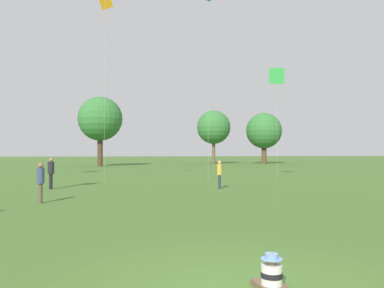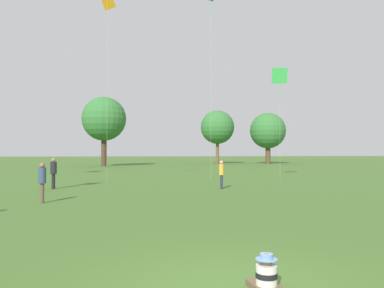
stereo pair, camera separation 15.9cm
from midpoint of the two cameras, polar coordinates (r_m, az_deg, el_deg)
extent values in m
cube|color=brown|center=(6.49, 11.63, -20.41)|extent=(0.49, 0.57, 0.10)
cylinder|color=silver|center=(6.35, 12.02, -18.92)|extent=(0.38, 0.38, 0.31)
cylinder|color=black|center=(6.35, 12.02, -18.92)|extent=(0.39, 0.39, 0.09)
sphere|color=brown|center=(6.28, 12.01, -16.84)|extent=(0.20, 0.20, 0.20)
cylinder|color=#6B8ED1|center=(6.28, 12.01, -16.79)|extent=(0.34, 0.34, 0.01)
cylinder|color=#6B8ED1|center=(6.26, 12.01, -16.44)|extent=(0.21, 0.21, 0.09)
cylinder|color=#282D42|center=(21.87, 4.72, -5.79)|extent=(0.21, 0.21, 0.81)
cylinder|color=gold|center=(21.83, 4.72, -3.90)|extent=(0.38, 0.38, 0.64)
sphere|color=tan|center=(21.81, 4.72, -2.82)|extent=(0.22, 0.22, 0.22)
cylinder|color=brown|center=(17.13, -21.63, -6.98)|extent=(0.20, 0.20, 0.84)
cylinder|color=#334260|center=(17.07, -21.61, -4.48)|extent=(0.36, 0.36, 0.66)
sphere|color=brown|center=(17.05, -21.60, -3.04)|extent=(0.23, 0.23, 0.23)
cylinder|color=black|center=(23.21, -20.19, -5.36)|extent=(0.28, 0.28, 0.88)
cylinder|color=#232328|center=(23.17, -20.17, -3.42)|extent=(0.51, 0.51, 0.70)
sphere|color=#A37556|center=(23.15, -20.17, -2.31)|extent=(0.24, 0.24, 0.24)
cube|color=green|center=(30.55, 13.36, 10.10)|extent=(1.24, 0.35, 1.20)
cylinder|color=green|center=(30.34, 13.37, 7.82)|extent=(0.02, 0.02, 1.61)
cylinder|color=#BCB7A8|center=(30.03, 13.39, 2.49)|extent=(0.01, 0.01, 8.11)
cube|color=orange|center=(28.66, -12.59, 20.55)|extent=(1.22, 1.22, 1.00)
cylinder|color=orange|center=(28.35, -12.59, 18.90)|extent=(0.02, 0.02, 0.95)
cylinder|color=#BCB7A8|center=(26.98, -12.64, 7.86)|extent=(0.01, 0.01, 12.75)
cylinder|color=#339EDB|center=(30.98, 3.02, 20.26)|extent=(0.02, 0.02, 1.27)
cylinder|color=#BCB7A8|center=(29.30, 3.03, 8.91)|extent=(0.01, 0.01, 14.56)
cylinder|color=brown|center=(64.44, 3.97, -0.93)|extent=(0.53, 0.53, 4.73)
sphere|color=#337033|center=(64.57, 3.96, 2.58)|extent=(5.78, 5.78, 5.78)
cylinder|color=#473323|center=(55.44, -13.20, -0.68)|extent=(0.77, 0.77, 5.12)
sphere|color=#337033|center=(55.63, -13.18, 3.76)|extent=(6.35, 6.35, 6.35)
cylinder|color=brown|center=(66.16, 11.57, -1.21)|extent=(0.86, 0.86, 4.05)
sphere|color=#337033|center=(66.26, 11.55, 2.01)|extent=(6.18, 6.18, 6.18)
camera|label=1|loc=(0.08, -89.64, -0.01)|focal=35.00mm
camera|label=2|loc=(0.08, 90.36, 0.01)|focal=35.00mm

